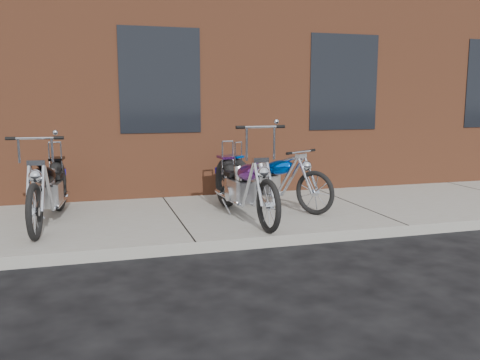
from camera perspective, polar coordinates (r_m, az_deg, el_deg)
name	(u,v)px	position (r m, az deg, el deg)	size (l,w,h in m)	color
ground	(196,254)	(6.32, -4.97, -8.27)	(120.00, 120.00, 0.00)	black
sidewalk	(176,220)	(7.72, -7.16, -4.53)	(22.00, 3.00, 0.15)	gray
building_brick	(134,17)	(14.13, -11.85, 17.47)	(22.00, 10.00, 8.00)	brown
chopper_purple	(243,188)	(7.44, 0.38, -0.87)	(0.60, 2.48, 1.39)	black
chopper_blue	(269,181)	(8.22, 3.29, -0.12)	(1.34, 2.03, 1.02)	black
chopper_third	(48,191)	(7.62, -20.72, -1.20)	(0.61, 2.49, 1.27)	black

